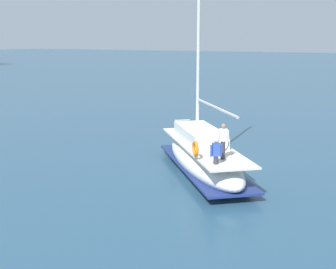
# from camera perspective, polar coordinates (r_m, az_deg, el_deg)

# --- Properties ---
(ground_plane) EXTENTS (400.00, 400.00, 0.00)m
(ground_plane) POSITION_cam_1_polar(r_m,az_deg,el_deg) (24.64, 5.08, -4.02)
(ground_plane) COLOR #284C66
(main_sailboat) EXTENTS (8.91, 7.99, 12.67)m
(main_sailboat) POSITION_cam_1_polar(r_m,az_deg,el_deg) (23.39, 4.31, -2.57)
(main_sailboat) COLOR white
(main_sailboat) RESTS_ON ground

